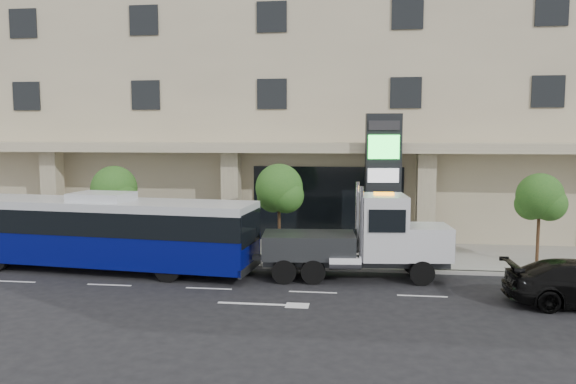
# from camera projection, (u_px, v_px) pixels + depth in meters

# --- Properties ---
(ground) EXTENTS (120.00, 120.00, 0.00)m
(ground) POSITION_uv_depth(u_px,v_px,m) (316.00, 282.00, 22.43)
(ground) COLOR black
(ground) RESTS_ON ground
(sidewalk) EXTENTS (120.00, 6.00, 0.15)m
(sidewalk) POSITION_uv_depth(u_px,v_px,m) (324.00, 254.00, 27.35)
(sidewalk) COLOR gray
(sidewalk) RESTS_ON ground
(curb) EXTENTS (120.00, 0.30, 0.15)m
(curb) POSITION_uv_depth(u_px,v_px,m) (319.00, 268.00, 24.39)
(curb) COLOR gray
(curb) RESTS_ON ground
(convention_center) EXTENTS (60.00, 17.60, 20.00)m
(convention_center) POSITION_uv_depth(u_px,v_px,m) (335.00, 71.00, 36.61)
(convention_center) COLOR tan
(convention_center) RESTS_ON ground
(tree_left) EXTENTS (2.27, 2.20, 4.22)m
(tree_left) POSITION_uv_depth(u_px,v_px,m) (115.00, 192.00, 26.90)
(tree_left) COLOR #422B19
(tree_left) RESTS_ON sidewalk
(tree_mid) EXTENTS (2.28, 2.20, 4.38)m
(tree_mid) POSITION_uv_depth(u_px,v_px,m) (280.00, 191.00, 25.88)
(tree_mid) COLOR #422B19
(tree_mid) RESTS_ON sidewalk
(tree_right) EXTENTS (2.10, 2.00, 4.04)m
(tree_right) POSITION_uv_depth(u_px,v_px,m) (540.00, 200.00, 24.46)
(tree_right) COLOR #422B19
(tree_right) RESTS_ON sidewalk
(city_bus) EXTENTS (13.58, 4.15, 3.39)m
(city_bus) POSITION_uv_depth(u_px,v_px,m) (103.00, 231.00, 24.20)
(city_bus) COLOR black
(city_bus) RESTS_ON ground
(tow_truck) EXTENTS (8.58, 2.70, 3.89)m
(tow_truck) POSITION_uv_depth(u_px,v_px,m) (364.00, 240.00, 22.77)
(tow_truck) COLOR #2D3033
(tow_truck) RESTS_ON ground
(signage_pylon) EXTENTS (1.72, 0.79, 6.69)m
(signage_pylon) POSITION_uv_depth(u_px,v_px,m) (383.00, 183.00, 26.68)
(signage_pylon) COLOR black
(signage_pylon) RESTS_ON sidewalk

